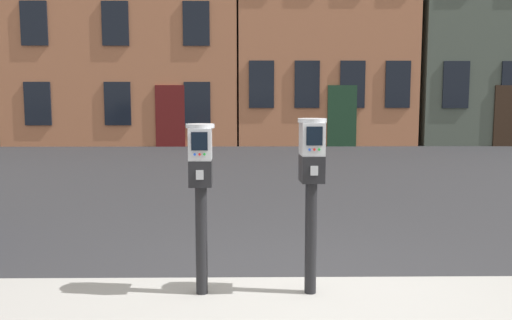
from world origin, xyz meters
name	(u,v)px	position (x,y,z in m)	size (l,w,h in m)	color
ground_plane	(296,302)	(0.00, 0.00, 0.00)	(160.00, 160.00, 0.00)	#28282B
parking_meter_near_kerb	(201,178)	(-0.75, -0.16, 1.04)	(0.22, 0.26, 1.31)	black
parking_meter_twin_adjacent	(312,174)	(0.09, -0.16, 1.07)	(0.22, 0.26, 1.35)	black
townhouse_brick_corner	(135,4)	(-4.87, 17.54, 5.36)	(8.15, 6.78, 10.72)	#B7704C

